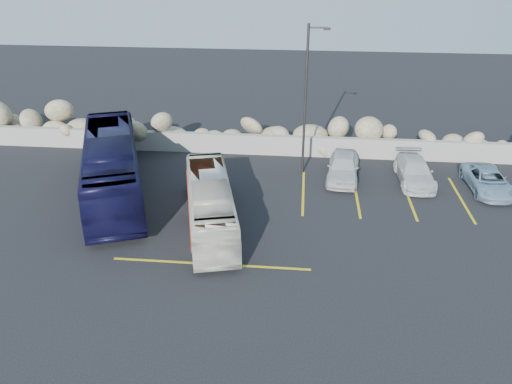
# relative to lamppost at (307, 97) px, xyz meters

# --- Properties ---
(ground) EXTENTS (90.00, 90.00, 0.00)m
(ground) POSITION_rel_lamppost_xyz_m (-2.56, -9.50, -4.30)
(ground) COLOR black
(ground) RESTS_ON ground
(seawall) EXTENTS (60.00, 0.40, 1.20)m
(seawall) POSITION_rel_lamppost_xyz_m (-2.56, 2.50, -3.70)
(seawall) COLOR gray
(seawall) RESTS_ON ground
(riprap_pile) EXTENTS (54.00, 2.80, 2.60)m
(riprap_pile) POSITION_rel_lamppost_xyz_m (-2.56, 3.70, -3.00)
(riprap_pile) COLOR #8E785D
(riprap_pile) RESTS_ON ground
(parking_lines) EXTENTS (18.16, 9.36, 0.01)m
(parking_lines) POSITION_rel_lamppost_xyz_m (2.09, -3.93, -4.29)
(parking_lines) COLOR gold
(parking_lines) RESTS_ON ground
(lamppost) EXTENTS (1.14, 0.18, 8.00)m
(lamppost) POSITION_rel_lamppost_xyz_m (0.00, 0.00, 0.00)
(lamppost) COLOR #2B2826
(lamppost) RESTS_ON ground
(vintage_bus) EXTENTS (3.74, 8.15, 2.21)m
(vintage_bus) POSITION_rel_lamppost_xyz_m (-4.09, -6.26, -3.19)
(vintage_bus) COLOR beige
(vintage_bus) RESTS_ON ground
(tour_coach) EXTENTS (6.19, 10.99, 3.01)m
(tour_coach) POSITION_rel_lamppost_xyz_m (-9.55, -3.54, -2.79)
(tour_coach) COLOR black
(tour_coach) RESTS_ON ground
(car_a) EXTENTS (2.06, 4.22, 1.39)m
(car_a) POSITION_rel_lamppost_xyz_m (2.14, -0.61, -3.60)
(car_a) COLOR silver
(car_a) RESTS_ON ground
(car_c) EXTENTS (1.77, 4.22, 1.22)m
(car_c) POSITION_rel_lamppost_xyz_m (5.92, -0.63, -3.69)
(car_c) COLOR silver
(car_c) RESTS_ON ground
(car_d) EXTENTS (1.96, 4.06, 1.11)m
(car_d) POSITION_rel_lamppost_xyz_m (9.49, -1.33, -3.74)
(car_d) COLOR #7C99AF
(car_d) RESTS_ON ground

